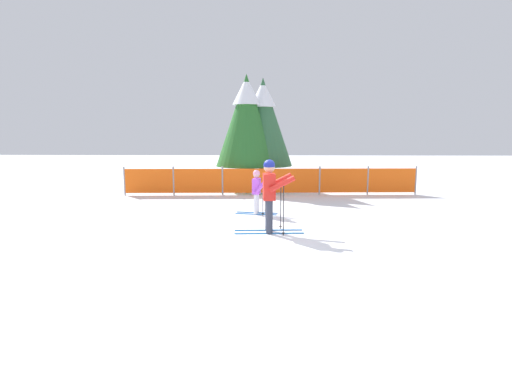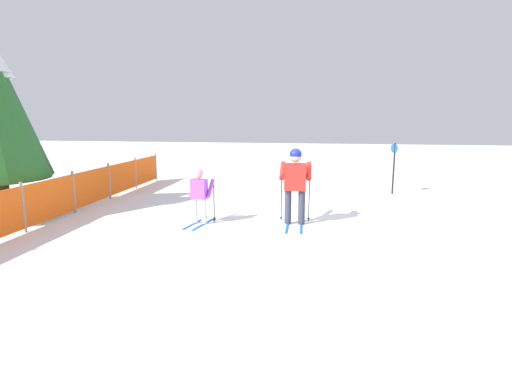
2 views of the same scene
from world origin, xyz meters
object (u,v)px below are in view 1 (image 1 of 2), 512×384
Objects in this scene: skier_child at (257,188)px; conifer_near at (247,119)px; skier_adult at (270,189)px; conifer_far at (263,121)px; safety_fence at (271,181)px.

skier_child is 0.28× the size of conifer_near.
skier_adult is 0.38× the size of conifer_far.
skier_child is 5.46m from conifer_far.
skier_child is at bearing -84.06° from conifer_near.
conifer_far is at bearing 88.43° from skier_adult.
conifer_near is (-0.49, 4.70, 2.04)m from skier_child.
conifer_near is at bearing 93.82° from skier_adult.
conifer_far reaches higher than skier_adult.
skier_adult is at bearing -72.34° from skier_child.
skier_adult is 0.16× the size of safety_fence.
skier_adult is 7.05m from conifer_near.
skier_adult is 7.36m from conifer_far.
skier_adult is at bearing -83.02° from conifer_near.
conifer_far is 0.98× the size of conifer_near.
conifer_far is (-0.20, 7.15, 1.70)m from skier_adult.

